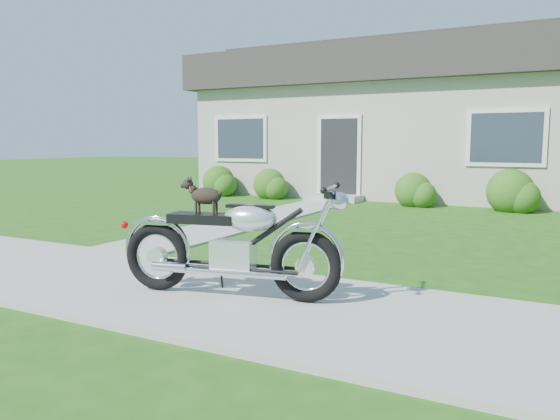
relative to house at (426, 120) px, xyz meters
The scene contains 8 objects.
ground 12.19m from the house, 89.99° to the right, with size 80.00×80.00×0.00m, color #235114.
sidewalk 12.18m from the house, 89.99° to the right, with size 24.00×2.20×0.04m, color #9E9B93.
walkway 7.47m from the house, 102.09° to the right, with size 1.20×8.00×0.03m, color #9E9B93.
house is the anchor object (origin of this frame).
shrub_row 3.93m from the house, 85.26° to the right, with size 10.60×1.00×1.00m.
potted_plant_left 5.09m from the house, 133.51° to the right, with size 0.59×0.51×0.66m, color #305F19.
potted_plant_right 3.99m from the house, 76.51° to the right, with size 0.36×0.36×0.64m, color #366A1D.
motorcycle_with_dog 12.18m from the house, 84.95° to the right, with size 2.20×0.77×1.11m.
Camera 1 is at (3.81, -4.27, 1.49)m, focal length 35.00 mm.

